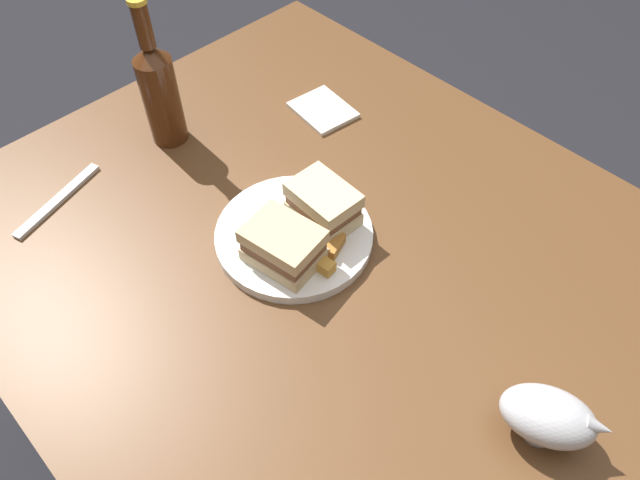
# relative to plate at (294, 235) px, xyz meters

# --- Properties ---
(ground_plane) EXTENTS (6.00, 6.00, 0.00)m
(ground_plane) POSITION_rel_plate_xyz_m (0.09, 0.02, -0.74)
(ground_plane) COLOR black
(dining_table) EXTENTS (1.21, 0.93, 0.73)m
(dining_table) POSITION_rel_plate_xyz_m (0.09, 0.02, -0.37)
(dining_table) COLOR brown
(dining_table) RESTS_ON ground
(plate) EXTENTS (0.24, 0.24, 0.02)m
(plate) POSITION_rel_plate_xyz_m (0.00, 0.00, 0.00)
(plate) COLOR white
(plate) RESTS_ON dining_table
(sandwich_half_left) EXTENTS (0.12, 0.10, 0.06)m
(sandwich_half_left) POSITION_rel_plate_xyz_m (0.03, -0.04, 0.04)
(sandwich_half_left) COLOR #CCB284
(sandwich_half_left) RESTS_ON plate
(sandwich_half_right) EXTENTS (0.10, 0.08, 0.06)m
(sandwich_half_right) POSITION_rel_plate_xyz_m (0.01, 0.05, 0.04)
(sandwich_half_right) COLOR beige
(sandwich_half_right) RESTS_ON plate
(potato_wedge_front) EXTENTS (0.03, 0.05, 0.02)m
(potato_wedge_front) POSITION_rel_plate_xyz_m (0.07, 0.02, 0.02)
(potato_wedge_front) COLOR #AD702D
(potato_wedge_front) RESTS_ON plate
(potato_wedge_middle) EXTENTS (0.04, 0.05, 0.02)m
(potato_wedge_middle) POSITION_rel_plate_xyz_m (0.04, -0.01, 0.02)
(potato_wedge_middle) COLOR gold
(potato_wedge_middle) RESTS_ON plate
(potato_wedge_back) EXTENTS (0.04, 0.04, 0.02)m
(potato_wedge_back) POSITION_rel_plate_xyz_m (0.04, 0.00, 0.02)
(potato_wedge_back) COLOR #AD702D
(potato_wedge_back) RESTS_ON plate
(potato_wedge_left_edge) EXTENTS (0.03, 0.04, 0.02)m
(potato_wedge_left_edge) POSITION_rel_plate_xyz_m (0.02, 0.03, 0.02)
(potato_wedge_left_edge) COLOR #B77F33
(potato_wedge_left_edge) RESTS_ON plate
(potato_wedge_right_edge) EXTENTS (0.04, 0.02, 0.02)m
(potato_wedge_right_edge) POSITION_rel_plate_xyz_m (0.08, -0.02, 0.02)
(potato_wedge_right_edge) COLOR gold
(potato_wedge_right_edge) RESTS_ON plate
(gravy_boat) EXTENTS (0.13, 0.12, 0.07)m
(gravy_boat) POSITION_rel_plate_xyz_m (0.43, 0.01, 0.03)
(gravy_boat) COLOR #B7B7BC
(gravy_boat) RESTS_ON dining_table
(cider_bottle) EXTENTS (0.06, 0.06, 0.26)m
(cider_bottle) POSITION_rel_plate_xyz_m (-0.33, 0.00, 0.09)
(cider_bottle) COLOR #47230F
(cider_bottle) RESTS_ON dining_table
(napkin) EXTENTS (0.12, 0.10, 0.01)m
(napkin) POSITION_rel_plate_xyz_m (-0.19, 0.25, -0.00)
(napkin) COLOR silver
(napkin) RESTS_ON dining_table
(fork) EXTENTS (0.07, 0.18, 0.01)m
(fork) POSITION_rel_plate_xyz_m (-0.33, -0.22, -0.00)
(fork) COLOR silver
(fork) RESTS_ON dining_table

